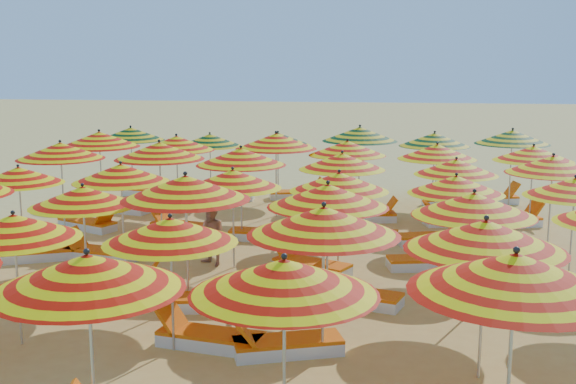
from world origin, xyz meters
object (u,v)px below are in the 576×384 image
at_px(lounger_9, 354,296).
at_px(beachgoer_b, 212,235).
at_px(umbrella_22, 456,185).
at_px(lounger_11, 39,253).
at_px(lounger_17, 265,234).
at_px(lounger_19, 433,238).
at_px(umbrella_38, 278,139).
at_px(lounger_20, 124,207).
at_px(umbrella_28, 456,167).
at_px(umbrella_35, 533,153).
at_px(umbrella_41, 512,137).
at_px(umbrella_26, 241,157).
at_px(lounger_5, 285,345).
at_px(lounger_23, 511,221).
at_px(umbrella_2, 88,272).
at_px(umbrella_29, 553,165).
at_px(umbrella_39, 360,134).
at_px(umbrella_7, 14,227).
at_px(lounger_27, 452,201).
at_px(umbrella_40, 435,140).
at_px(lounger_14, 429,262).
at_px(umbrella_34, 437,152).
at_px(umbrella_30, 99,139).
at_px(lounger_21, 367,216).
at_px(umbrella_8, 170,230).
at_px(umbrella_4, 515,273).
at_px(umbrella_10, 486,235).
at_px(lounger_18, 361,233).
at_px(umbrella_14, 186,188).
at_px(lounger_12, 100,253).
at_px(lounger_15, 89,224).
at_px(lounger_25, 229,195).
at_px(lounger_28, 491,199).
at_px(lounger_22, 453,220).
at_px(umbrella_31, 176,143).
at_px(umbrella_23, 575,187).
at_px(umbrella_18, 19,175).
at_px(umbrella_9, 324,221).
at_px(lounger_26, 297,194).
at_px(umbrella_13, 83,196).
at_px(lounger_7, 120,284).
at_px(umbrella_24, 60,151).
at_px(lounger_16, 181,227).
at_px(umbrella_19, 121,173).
at_px(umbrella_3, 284,277).

distance_m(lounger_9, beachgoer_b, 3.95).
relative_size(umbrella_22, beachgoer_b, 1.91).
distance_m(lounger_11, lounger_17, 5.46).
bearing_deg(lounger_9, lounger_19, -92.64).
bearing_deg(umbrella_38, lounger_20, -148.84).
height_order(umbrella_28, umbrella_35, umbrella_35).
bearing_deg(umbrella_41, umbrella_26, -144.04).
bearing_deg(lounger_5, lounger_23, -137.21).
xyz_separation_m(umbrella_2, umbrella_41, (7.19, 15.34, 0.03)).
bearing_deg(umbrella_22, umbrella_28, 85.19).
relative_size(umbrella_29, umbrella_39, 1.13).
height_order(umbrella_7, lounger_27, umbrella_7).
xyz_separation_m(umbrella_40, lounger_14, (-0.46, -7.16, -1.91)).
xyz_separation_m(umbrella_34, lounger_20, (-9.16, 0.24, -1.88)).
bearing_deg(umbrella_30, lounger_21, -0.15).
bearing_deg(umbrella_8, beachgoer_b, 96.76).
relative_size(umbrella_4, lounger_14, 1.42).
xyz_separation_m(umbrella_2, umbrella_10, (4.80, 2.44, 0.01)).
distance_m(umbrella_29, umbrella_41, 5.42).
xyz_separation_m(lounger_18, beachgoer_b, (-3.21, -2.85, 0.53)).
distance_m(umbrella_26, umbrella_34, 5.56).
relative_size(umbrella_40, lounger_11, 1.58).
relative_size(umbrella_26, umbrella_38, 1.16).
xyz_separation_m(umbrella_2, lounger_27, (5.41, 14.96, -1.97)).
xyz_separation_m(umbrella_14, lounger_12, (-2.86, 2.65, -2.08)).
bearing_deg(umbrella_29, lounger_20, 166.93).
height_order(lounger_15, lounger_25, same).
bearing_deg(lounger_28, lounger_22, -126.84).
distance_m(umbrella_26, lounger_19, 5.21).
xyz_separation_m(umbrella_31, umbrella_38, (2.64, 2.45, -0.10)).
relative_size(umbrella_22, umbrella_23, 1.11).
relative_size(umbrella_28, lounger_11, 1.51).
relative_size(umbrella_18, lounger_27, 1.47).
bearing_deg(umbrella_2, umbrella_9, 48.78).
distance_m(lounger_17, lounger_26, 5.56).
distance_m(umbrella_13, lounger_7, 1.89).
xyz_separation_m(umbrella_22, lounger_9, (-2.01, -2.36, -1.77)).
height_order(umbrella_24, umbrella_31, umbrella_24).
xyz_separation_m(umbrella_38, lounger_22, (5.38, -2.94, -1.84)).
relative_size(umbrella_9, umbrella_18, 1.12).
xyz_separation_m(umbrella_30, umbrella_31, (2.24, 0.33, -0.12)).
height_order(lounger_17, lounger_18, same).
height_order(umbrella_40, lounger_16, umbrella_40).
bearing_deg(umbrella_30, lounger_14, -25.69).
bearing_deg(umbrella_40, umbrella_19, -134.29).
xyz_separation_m(umbrella_30, beachgoer_b, (4.59, -4.92, -1.53)).
bearing_deg(umbrella_7, umbrella_3, -27.38).
bearing_deg(umbrella_8, lounger_25, 98.61).
bearing_deg(lounger_16, umbrella_28, -166.18).
relative_size(umbrella_34, lounger_17, 1.57).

